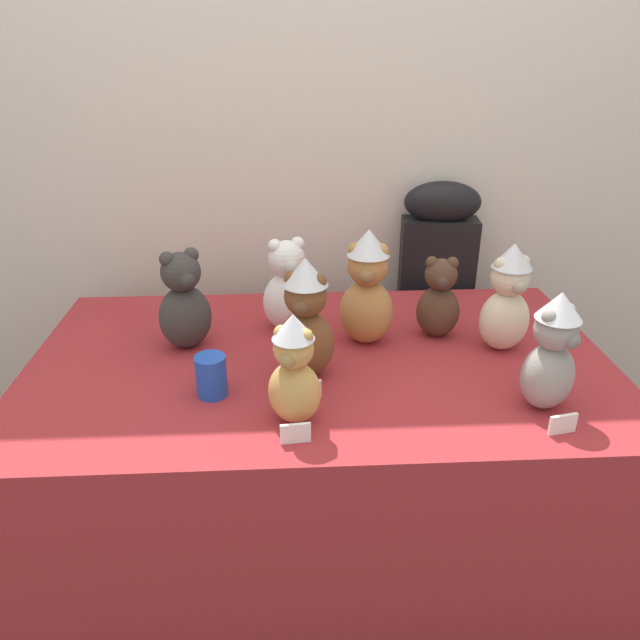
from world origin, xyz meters
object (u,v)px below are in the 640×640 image
(teddy_bear_honey, at_px, (294,371))
(teddy_bear_chestnut, at_px, (306,320))
(teddy_bear_cream, at_px, (507,299))
(party_cup_blue, at_px, (211,376))
(teddy_bear_cocoa, at_px, (439,300))
(teddy_bear_snow, at_px, (287,288))
(teddy_bear_ash, at_px, (552,353))
(display_table, at_px, (320,456))
(instrument_case, at_px, (433,315))
(teddy_bear_caramel, at_px, (367,289))
(teddy_bear_charcoal, at_px, (184,303))

(teddy_bear_honey, bearing_deg, teddy_bear_chestnut, 101.97)
(teddy_bear_cream, bearing_deg, party_cup_blue, -178.49)
(teddy_bear_cocoa, distance_m, teddy_bear_snow, 0.46)
(teddy_bear_snow, relative_size, teddy_bear_ash, 0.97)
(display_table, height_order, instrument_case, instrument_case)
(instrument_case, relative_size, teddy_bear_snow, 3.60)
(teddy_bear_chestnut, distance_m, teddy_bear_ash, 0.61)
(display_table, bearing_deg, teddy_bear_cream, 3.33)
(teddy_bear_caramel, bearing_deg, teddy_bear_snow, 167.87)
(instrument_case, xyz_separation_m, teddy_bear_snow, (-0.57, -0.42, 0.30))
(teddy_bear_charcoal, xyz_separation_m, teddy_bear_cocoa, (0.75, 0.03, -0.02))
(display_table, relative_size, teddy_bear_ash, 5.38)
(teddy_bear_ash, bearing_deg, teddy_bear_charcoal, 128.68)
(instrument_case, bearing_deg, teddy_bear_caramel, -117.35)
(display_table, relative_size, instrument_case, 1.55)
(teddy_bear_charcoal, height_order, party_cup_blue, teddy_bear_charcoal)
(display_table, bearing_deg, teddy_bear_chestnut, -115.21)
(display_table, distance_m, teddy_bear_honey, 0.58)
(teddy_bear_snow, bearing_deg, teddy_bear_honey, -103.88)
(teddy_bear_charcoal, height_order, teddy_bear_cocoa, teddy_bear_charcoal)
(teddy_bear_charcoal, relative_size, teddy_bear_honey, 1.07)
(teddy_bear_ash, xyz_separation_m, party_cup_blue, (-0.83, 0.10, -0.10))
(teddy_bear_charcoal, bearing_deg, teddy_bear_cocoa, -26.30)
(teddy_bear_charcoal, distance_m, teddy_bear_caramel, 0.53)
(teddy_bear_chestnut, height_order, teddy_bear_cream, teddy_bear_chestnut)
(teddy_bear_chestnut, height_order, teddy_bear_charcoal, teddy_bear_chestnut)
(teddy_bear_cocoa, bearing_deg, teddy_bear_snow, 179.54)
(teddy_bear_honey, xyz_separation_m, teddy_bear_caramel, (0.22, 0.40, 0.03))
(teddy_bear_charcoal, distance_m, teddy_bear_snow, 0.32)
(display_table, relative_size, teddy_bear_cream, 5.12)
(display_table, xyz_separation_m, teddy_bear_charcoal, (-0.39, 0.09, 0.49))
(display_table, height_order, teddy_bear_caramel, teddy_bear_caramel)
(display_table, relative_size, party_cup_blue, 15.09)
(teddy_bear_honey, bearing_deg, party_cup_blue, 169.98)
(teddy_bear_cocoa, distance_m, teddy_bear_honey, 0.62)
(teddy_bear_charcoal, distance_m, teddy_bear_cocoa, 0.76)
(teddy_bear_ash, relative_size, teddy_bear_cream, 0.95)
(teddy_bear_cream, bearing_deg, teddy_bear_ash, -102.01)
(teddy_bear_ash, bearing_deg, party_cup_blue, 143.66)
(teddy_bear_chestnut, relative_size, party_cup_blue, 3.05)
(teddy_bear_chestnut, xyz_separation_m, teddy_bear_cocoa, (0.41, 0.21, -0.05))
(display_table, distance_m, teddy_bear_charcoal, 0.63)
(teddy_bear_chestnut, bearing_deg, teddy_bear_snow, 114.79)
(instrument_case, distance_m, teddy_bear_cream, 0.67)
(display_table, relative_size, teddy_bear_caramel, 4.73)
(instrument_case, height_order, teddy_bear_chestnut, instrument_case)
(teddy_bear_ash, bearing_deg, instrument_case, 64.43)
(teddy_bear_cocoa, distance_m, teddy_bear_cream, 0.20)
(teddy_bear_chestnut, relative_size, teddy_bear_cocoa, 1.32)
(display_table, xyz_separation_m, teddy_bear_caramel, (0.14, 0.10, 0.52))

